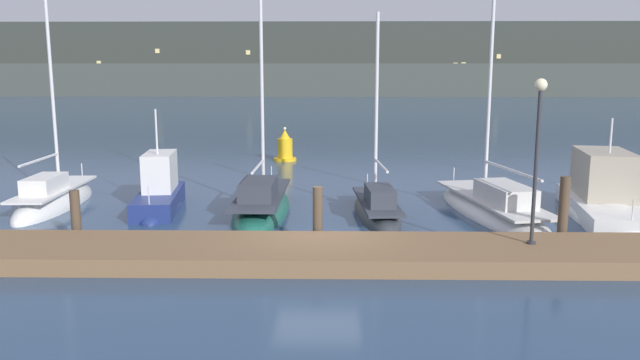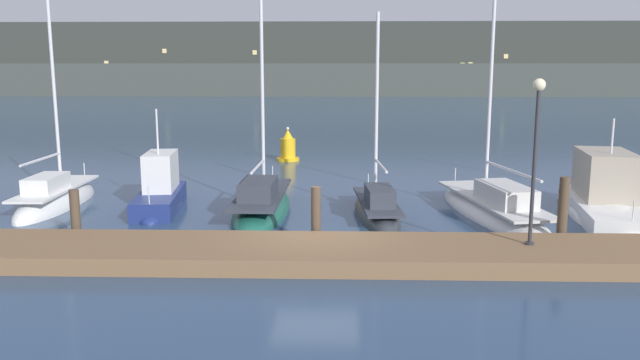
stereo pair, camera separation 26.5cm
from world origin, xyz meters
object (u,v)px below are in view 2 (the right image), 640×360
object	(u,v)px
sailboat_berth_4	(262,208)
dock_lamppost	(536,136)
motorboat_berth_3	(160,199)
sailboat_berth_5	(377,212)
sailboat_berth_2	(56,203)
channel_buoy	(288,148)
motorboat_berth_7	(607,206)
sailboat_berth_6	(493,212)

from	to	relation	value
sailboat_berth_4	dock_lamppost	bearing A→B (deg)	-35.27
motorboat_berth_3	sailboat_berth_5	size ratio (longest dim) A/B	0.67
sailboat_berth_2	dock_lamppost	xyz separation A→B (m)	(15.38, -6.17, 3.18)
sailboat_berth_4	sailboat_berth_5	bearing A→B (deg)	-5.30
channel_buoy	dock_lamppost	size ratio (longest dim) A/B	0.43
sailboat_berth_4	motorboat_berth_7	bearing A→B (deg)	-1.70
dock_lamppost	sailboat_berth_2	bearing A→B (deg)	158.15
sailboat_berth_4	motorboat_berth_7	world-z (taller)	sailboat_berth_4
channel_buoy	dock_lamppost	world-z (taller)	dock_lamppost
sailboat_berth_6	channel_buoy	distance (m)	15.13
motorboat_berth_7	channel_buoy	world-z (taller)	motorboat_berth_7
dock_lamppost	motorboat_berth_3	bearing A→B (deg)	152.82
sailboat_berth_2	sailboat_berth_6	bearing A→B (deg)	-4.02
motorboat_berth_3	sailboat_berth_5	bearing A→B (deg)	-5.82
dock_lamppost	motorboat_berth_7	bearing A→B (deg)	51.02
channel_buoy	dock_lamppost	distance (m)	19.65
sailboat_berth_2	motorboat_berth_7	size ratio (longest dim) A/B	1.17
sailboat_berth_6	channel_buoy	size ratio (longest dim) A/B	5.41
sailboat_berth_5	dock_lamppost	distance (m)	7.03
sailboat_berth_5	channel_buoy	distance (m)	13.43
sailboat_berth_2	sailboat_berth_4	distance (m)	7.70
sailboat_berth_6	dock_lamppost	distance (m)	5.98
motorboat_berth_3	dock_lamppost	xyz separation A→B (m)	(11.43, -5.87, 2.94)
sailboat_berth_2	sailboat_berth_5	distance (m)	11.75
sailboat_berth_2	sailboat_berth_5	xyz separation A→B (m)	(11.70, -1.09, 0.01)
sailboat_berth_4	channel_buoy	world-z (taller)	sailboat_berth_4
sailboat_berth_2	sailboat_berth_6	world-z (taller)	sailboat_berth_6
sailboat_berth_5	dock_lamppost	bearing A→B (deg)	-54.06
motorboat_berth_3	motorboat_berth_7	world-z (taller)	motorboat_berth_3
motorboat_berth_3	sailboat_berth_6	bearing A→B (deg)	-3.92
motorboat_berth_7	dock_lamppost	size ratio (longest dim) A/B	1.63
sailboat_berth_6	motorboat_berth_7	world-z (taller)	sailboat_berth_6
sailboat_berth_6	motorboat_berth_3	bearing A→B (deg)	176.08
motorboat_berth_3	sailboat_berth_4	size ratio (longest dim) A/B	0.46
sailboat_berth_5	motorboat_berth_7	distance (m)	7.81
sailboat_berth_2	sailboat_berth_5	world-z (taller)	sailboat_berth_2
motorboat_berth_3	sailboat_berth_5	distance (m)	7.79
channel_buoy	motorboat_berth_3	bearing A→B (deg)	-106.89
motorboat_berth_3	motorboat_berth_7	bearing A→B (deg)	-2.83
sailboat_berth_2	channel_buoy	distance (m)	13.94
sailboat_berth_6	dock_lamppost	world-z (taller)	sailboat_berth_6
sailboat_berth_4	channel_buoy	xyz separation A→B (m)	(-0.08, 12.40, 0.52)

